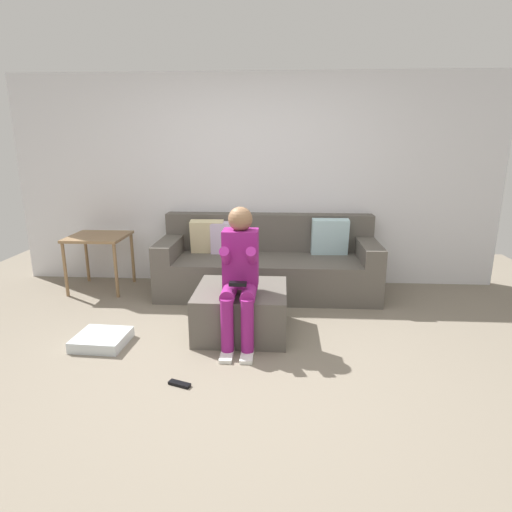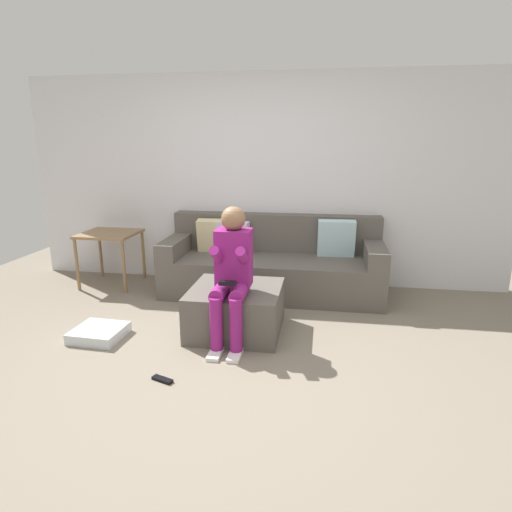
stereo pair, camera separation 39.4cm
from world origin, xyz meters
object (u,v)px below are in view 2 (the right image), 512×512
storage_bin (99,333)px  remote_near_ottoman (162,379)px  couch_sectional (272,265)px  person_seated (232,269)px  ottoman (236,310)px  side_table (110,239)px

storage_bin → remote_near_ottoman: bearing=-36.1°
couch_sectional → storage_bin: (-1.34, -1.44, -0.27)m
couch_sectional → person_seated: 1.35m
ottoman → remote_near_ottoman: (-0.35, -0.91, -0.19)m
person_seated → remote_near_ottoman: 1.03m
person_seated → storage_bin: size_ratio=2.77×
person_seated → couch_sectional: bearing=82.0°
person_seated → ottoman: bearing=92.2°
ottoman → remote_near_ottoman: ottoman is taller
couch_sectional → remote_near_ottoman: size_ratio=14.67×
ottoman → side_table: side_table is taller
person_seated → remote_near_ottoman: bearing=-116.3°
couch_sectional → remote_near_ottoman: bearing=-105.0°
person_seated → side_table: size_ratio=1.81×
storage_bin → remote_near_ottoman: (0.80, -0.58, -0.03)m
couch_sectional → storage_bin: bearing=-133.0°
ottoman → storage_bin: ottoman is taller
storage_bin → person_seated: bearing=7.1°
side_table → couch_sectional: bearing=1.1°
side_table → remote_near_ottoman: 2.48m
ottoman → storage_bin: size_ratio=1.91×
ottoman → person_seated: size_ratio=0.69×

